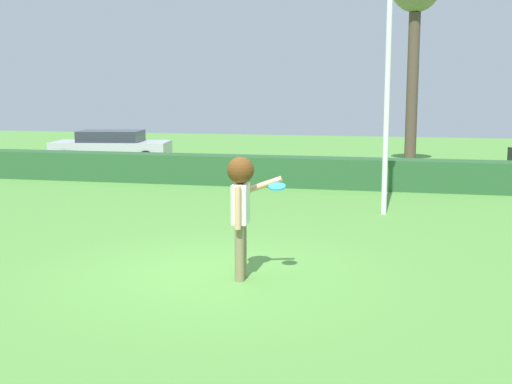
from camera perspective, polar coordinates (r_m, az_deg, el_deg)
name	(u,v)px	position (r m, az deg, el deg)	size (l,w,h in m)	color
ground_plane	(213,274)	(10.26, -3.68, -6.96)	(60.00, 60.00, 0.00)	#55923D
person	(241,199)	(9.72, -1.27, -0.57)	(0.77, 0.60, 1.82)	#7F7250
frisbee	(277,187)	(9.64, 1.80, 0.47)	(0.25, 0.25, 0.09)	#268CE5
lamppost	(388,75)	(15.01, 11.13, 9.75)	(0.24, 0.24, 5.52)	silver
hedge_row	(306,172)	(19.13, 4.28, 1.70)	(24.37, 0.90, 0.84)	#28562D
parked_car_silver	(111,146)	(25.20, -12.19, 3.86)	(4.42, 2.35, 1.25)	#B7B7BC
bare_elm_tree	(415,4)	(24.09, 13.39, 15.32)	(1.66, 1.66, 6.97)	#4F3F30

